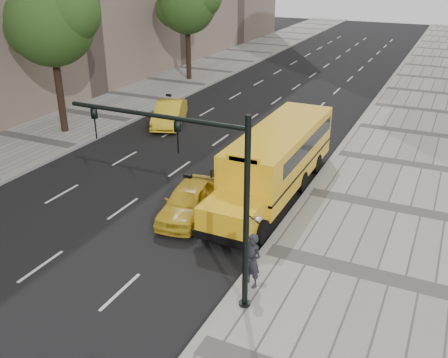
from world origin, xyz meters
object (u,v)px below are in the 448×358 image
at_px(school_bus, 278,155).
at_px(taxi_near, 189,201).
at_px(traffic_signal, 203,184).
at_px(pedestrian, 252,261).
at_px(tree_c, 188,3).
at_px(taxi_far, 169,114).
at_px(tree_b, 51,22).

distance_m(school_bus, taxi_near, 4.96).
bearing_deg(traffic_signal, pedestrian, 41.59).
height_order(tree_c, traffic_signal, tree_c).
xyz_separation_m(taxi_far, pedestrian, (11.72, -14.17, 0.33)).
height_order(taxi_far, traffic_signal, traffic_signal).
bearing_deg(taxi_far, traffic_signal, -76.00).
bearing_deg(pedestrian, taxi_far, 152.30).
distance_m(tree_b, tree_c, 16.18).
height_order(tree_b, pedestrian, tree_b).
height_order(tree_b, taxi_far, tree_b).
height_order(tree_c, taxi_near, tree_c).
distance_m(taxi_far, pedestrian, 18.39).
relative_size(taxi_near, pedestrian, 2.24).
bearing_deg(taxi_far, school_bus, -53.81).
relative_size(tree_b, traffic_signal, 1.45).
relative_size(tree_c, pedestrian, 4.71).
xyz_separation_m(tree_b, taxi_near, (12.40, -6.36, -6.04)).
height_order(school_bus, taxi_near, school_bus).
bearing_deg(tree_c, school_bus, -50.96).
height_order(tree_b, school_bus, tree_b).
bearing_deg(school_bus, pedestrian, -76.22).
xyz_separation_m(tree_b, school_bus, (14.90, -2.20, -5.01)).
bearing_deg(tree_c, traffic_signal, -60.16).
distance_m(school_bus, taxi_far, 11.78).
xyz_separation_m(taxi_near, taxi_far, (-7.32, 10.58, 0.05)).
bearing_deg(school_bus, taxi_far, 146.80).
bearing_deg(taxi_far, tree_c, 92.41).
bearing_deg(taxi_far, taxi_near, -75.93).
distance_m(taxi_near, traffic_signal, 6.57).
xyz_separation_m(tree_b, tree_c, (-0.00, 16.18, -0.19)).
relative_size(tree_c, taxi_far, 1.90).
xyz_separation_m(tree_c, taxi_far, (5.08, -11.95, -5.80)).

